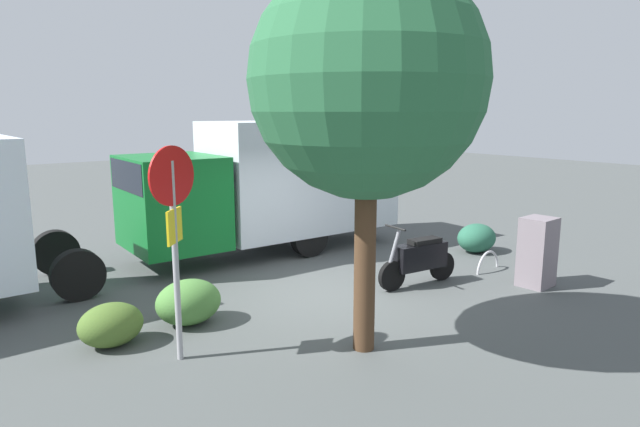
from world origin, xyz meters
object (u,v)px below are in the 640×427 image
object	(u,v)px
street_tree	(368,81)
bike_rack_hoop	(488,271)
stop_sign	(174,221)
box_truck_near	(267,181)
utility_cabinet	(537,252)
motorcycle	(420,258)

from	to	relation	value
street_tree	bike_rack_hoop	xyz separation A→B (m)	(-4.56, -1.20, -3.62)
stop_sign	street_tree	xyz separation A→B (m)	(-2.15, 1.24, 1.74)
box_truck_near	stop_sign	size ratio (longest dim) A/B	2.83
box_truck_near	utility_cabinet	size ratio (longest dim) A/B	6.13
street_tree	motorcycle	bearing A→B (deg)	-152.13
box_truck_near	stop_sign	xyz separation A→B (m)	(3.99, 4.10, 0.23)
box_truck_near	bike_rack_hoop	size ratio (longest dim) A/B	9.45
box_truck_near	street_tree	distance (m)	5.99
motorcycle	street_tree	distance (m)	4.38
motorcycle	bike_rack_hoop	distance (m)	1.92
stop_sign	utility_cabinet	distance (m)	6.80
stop_sign	street_tree	size ratio (longest dim) A/B	0.55
box_truck_near	stop_sign	bearing A→B (deg)	47.40
street_tree	bike_rack_hoop	world-z (taller)	street_tree
bike_rack_hoop	street_tree	bearing A→B (deg)	14.77
motorcycle	bike_rack_hoop	xyz separation A→B (m)	(-1.83, 0.24, -0.52)
motorcycle	utility_cabinet	xyz separation A→B (m)	(-1.70, 1.39, 0.14)
utility_cabinet	bike_rack_hoop	world-z (taller)	utility_cabinet
motorcycle	street_tree	size ratio (longest dim) A/B	0.35
box_truck_near	utility_cabinet	distance (m)	5.97
motorcycle	utility_cabinet	size ratio (longest dim) A/B	1.38
motorcycle	stop_sign	xyz separation A→B (m)	(4.89, 0.20, 1.36)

